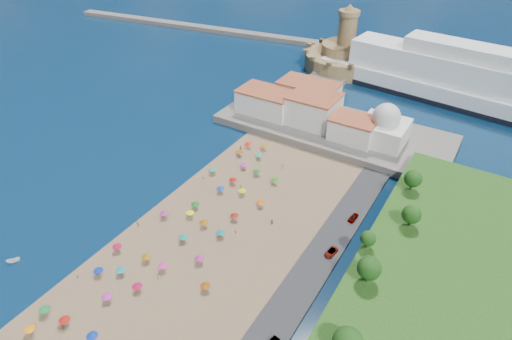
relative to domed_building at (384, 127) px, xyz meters
The scene contains 12 objects.
ground 77.60m from the domed_building, 112.91° to the right, with size 700.00×700.00×0.00m, color #071938.
terrace 21.44m from the domed_building, behind, with size 90.00×36.00×3.00m, color #59544C.
jetty 56.51m from the domed_building, 138.62° to the left, with size 18.00×70.00×2.40m, color #59544C.
breakwater 162.43m from the domed_building, 149.64° to the left, with size 200.00×7.00×2.60m, color #59544C.
waterfront_buildings 33.17m from the domed_building, behind, with size 57.00×29.00×11.00m.
domed_building is the anchor object (origin of this frame).
fortress 79.11m from the domed_building, 122.08° to the left, with size 40.00×40.00×32.40m.
cruise_ship 60.12m from the domed_building, 67.14° to the left, with size 145.54×37.28×31.47m.
beach_parasols 86.61m from the domed_building, 112.30° to the right, with size 30.81×115.71×2.20m.
beachgoers 81.02m from the domed_building, 114.01° to the right, with size 36.50×95.53×1.88m.
parked_cars 71.59m from the domed_building, 85.17° to the right, with size 2.68×66.32×1.43m.
hillside_trees 84.05m from the domed_building, 77.60° to the right, with size 11.54×106.97×7.70m.
Camera 1 is at (61.09, -68.11, 84.13)m, focal length 30.00 mm.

